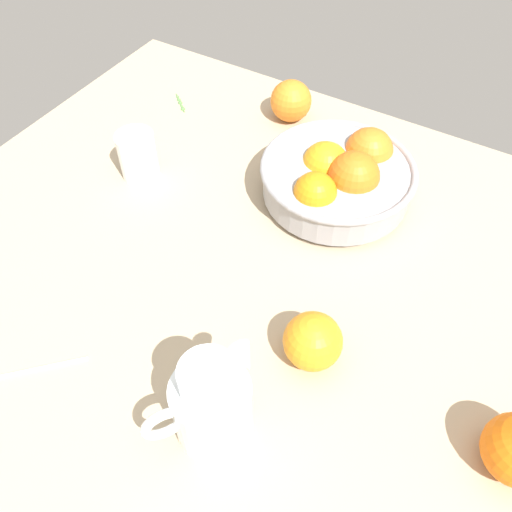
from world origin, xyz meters
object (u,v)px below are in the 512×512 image
at_px(fruit_bowl, 339,177).
at_px(spoon, 9,374).
at_px(juice_glass, 138,158).
at_px(loose_orange_2, 313,341).
at_px(loose_orange_3, 291,101).
at_px(juice_pitcher, 212,408).

bearing_deg(fruit_bowl, spoon, -113.09).
distance_m(juice_glass, loose_orange_2, 0.47).
height_order(loose_orange_3, spoon, loose_orange_3).
relative_size(juice_pitcher, loose_orange_3, 1.88).
relative_size(loose_orange_2, spoon, 0.67).
bearing_deg(juice_pitcher, juice_glass, 138.88).
distance_m(fruit_bowl, loose_orange_3, 0.24).
height_order(juice_pitcher, spoon, juice_pitcher).
bearing_deg(juice_pitcher, loose_orange_3, 110.07).
relative_size(fruit_bowl, juice_pitcher, 1.70).
bearing_deg(juice_glass, loose_orange_3, 62.37).
xyz_separation_m(juice_pitcher, loose_orange_2, (0.06, 0.15, -0.02)).
xyz_separation_m(juice_pitcher, spoon, (-0.28, -0.08, -0.05)).
bearing_deg(loose_orange_2, spoon, -145.31).
distance_m(juice_glass, spoon, 0.43).
bearing_deg(fruit_bowl, loose_orange_3, 137.94).
bearing_deg(loose_orange_3, juice_glass, -117.63).
height_order(juice_pitcher, loose_orange_3, juice_pitcher).
height_order(juice_pitcher, juice_glass, juice_pitcher).
bearing_deg(spoon, juice_glass, 103.88).
distance_m(fruit_bowl, juice_pitcher, 0.46).
xyz_separation_m(fruit_bowl, spoon, (-0.23, -0.54, -0.04)).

